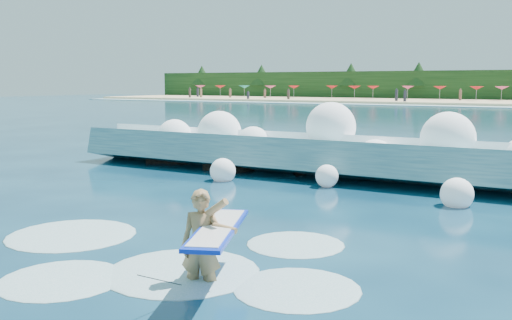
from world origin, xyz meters
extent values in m
plane|color=#07253C|center=(0.00, 0.00, 0.00)|extent=(200.00, 200.00, 0.00)
cube|color=silver|center=(0.00, 67.00, 0.04)|extent=(140.00, 5.00, 0.08)
cube|color=#346F82|center=(1.66, 7.35, 0.50)|extent=(20.13, 3.06, 1.68)
cube|color=white|center=(1.66, 8.15, 1.01)|extent=(20.13, 1.42, 0.78)
cube|color=black|center=(-5.44, 7.70, 0.38)|extent=(2.48, 2.20, 1.11)
cube|color=black|center=(-2.44, 6.90, 0.30)|extent=(1.72, 1.44, 0.86)
cube|color=black|center=(0.26, 8.10, 0.42)|extent=(2.18, 2.18, 1.20)
imported|color=#A1774B|center=(3.48, -3.08, 0.59)|extent=(0.75, 0.61, 1.78)
cube|color=#0B29C2|center=(3.76, -3.03, 0.89)|extent=(1.45, 2.47, 0.06)
cube|color=white|center=(3.76, -3.03, 0.91)|extent=(1.27, 2.24, 0.06)
cylinder|color=black|center=(3.66, -4.28, 0.45)|extent=(0.01, 0.91, 0.43)
sphere|color=white|center=(-5.07, 7.10, 1.05)|extent=(1.32, 1.32, 1.32)
sphere|color=white|center=(-3.25, 7.46, 1.24)|extent=(1.63, 1.63, 1.63)
sphere|color=white|center=(-1.74, 7.36, 0.96)|extent=(1.18, 1.18, 1.18)
sphere|color=white|center=(0.95, 8.02, 1.59)|extent=(1.70, 1.70, 1.70)
sphere|color=white|center=(2.89, 6.97, 0.73)|extent=(1.25, 1.25, 1.25)
sphere|color=white|center=(4.90, 7.70, 1.40)|extent=(1.65, 1.65, 1.65)
sphere|color=white|center=(-1.40, 4.88, 0.30)|extent=(0.82, 0.82, 0.82)
sphere|color=white|center=(1.90, 5.52, 0.32)|extent=(0.69, 0.69, 0.69)
sphere|color=white|center=(5.79, 4.71, 0.31)|extent=(0.83, 0.83, 0.83)
ellipsoid|color=silver|center=(2.89, -2.81, 0.00)|extent=(2.59, 2.59, 0.13)
ellipsoid|color=silver|center=(1.47, -4.08, 0.00)|extent=(2.01, 2.01, 0.10)
ellipsoid|color=silver|center=(4.87, -2.57, 0.00)|extent=(1.97, 1.97, 0.10)
ellipsoid|color=silver|center=(-0.47, -2.13, 0.00)|extent=(2.62, 2.62, 0.13)
ellipsoid|color=silver|center=(3.79, -0.43, 0.00)|extent=(1.91, 1.91, 0.10)
cone|color=#D43E6C|center=(-56.17, 79.78, 2.25)|extent=(2.00, 2.00, 0.50)
cone|color=red|center=(-50.44, 78.05, 2.25)|extent=(2.00, 2.00, 0.50)
cone|color=teal|center=(-46.00, 79.34, 2.25)|extent=(2.00, 2.00, 0.50)
cone|color=#D43E6C|center=(-39.99, 78.27, 2.25)|extent=(2.00, 2.00, 0.50)
cone|color=red|center=(-35.96, 79.38, 2.25)|extent=(2.00, 2.00, 0.50)
cone|color=red|center=(-29.95, 81.99, 2.25)|extent=(2.00, 2.00, 0.50)
cone|color=red|center=(-24.82, 79.27, 2.25)|extent=(2.00, 2.00, 0.50)
cone|color=red|center=(-22.05, 80.40, 2.25)|extent=(2.00, 2.00, 0.50)
cone|color=#D43E6C|center=(-16.81, 81.94, 2.25)|extent=(2.00, 2.00, 0.50)
cone|color=red|center=(-11.49, 80.73, 2.25)|extent=(2.00, 2.00, 0.50)
cone|color=red|center=(-5.83, 78.75, 2.25)|extent=(2.00, 2.00, 0.50)
cone|color=#D43E6C|center=(-2.73, 81.43, 2.25)|extent=(2.00, 2.00, 0.50)
cube|color=#3F332D|center=(-23.56, 70.21, 1.17)|extent=(0.35, 0.22, 1.55)
cube|color=#8C664C|center=(-29.20, 81.66, 1.17)|extent=(0.35, 0.22, 1.54)
cube|color=#262633|center=(-15.80, 68.27, 0.86)|extent=(0.35, 0.22, 1.57)
cube|color=brown|center=(-7.60, 76.84, 1.18)|extent=(0.35, 0.22, 1.55)
cube|color=brown|center=(-11.90, 70.07, 1.16)|extent=(0.35, 0.22, 1.53)
cube|color=#262633|center=(-36.06, 77.43, 1.10)|extent=(0.35, 0.22, 1.40)
cube|color=#8C664C|center=(-25.72, 68.03, 0.88)|extent=(0.35, 0.22, 1.61)
cube|color=#262633|center=(-27.93, 74.68, 1.19)|extent=(0.35, 0.22, 1.58)
cube|color=#3F332D|center=(-37.73, 75.95, 1.09)|extent=(0.35, 0.22, 1.38)
camera|label=1|loc=(8.51, -10.04, 3.11)|focal=40.00mm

